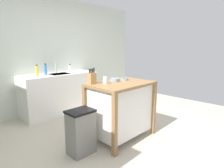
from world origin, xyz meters
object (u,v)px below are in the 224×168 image
object	(u,v)px
knife_block	(92,78)
trash_bin	(81,132)
bottle_spray_cleaner	(45,69)
kitchen_island	(121,107)
bowl_ceramic_wide	(125,79)
bottle_dish_soap	(70,69)
bowl_stoneware_deep	(115,80)
sink_faucet	(56,68)
bottle_hand_soap	(37,71)
drinking_cup	(105,80)

from	to	relation	value
knife_block	trash_bin	distance (m)	0.80
trash_bin	bottle_spray_cleaner	xyz separation A→B (m)	(0.43, 1.82, 0.69)
kitchen_island	knife_block	xyz separation A→B (m)	(-0.39, 0.25, 0.50)
bowl_ceramic_wide	kitchen_island	bearing A→B (deg)	-152.89
bottle_dish_soap	kitchen_island	bearing A→B (deg)	-96.99
knife_block	bowl_stoneware_deep	size ratio (longest dim) A/B	1.66
bowl_stoneware_deep	sink_faucet	bearing A→B (deg)	91.37
bowl_stoneware_deep	bottle_hand_soap	world-z (taller)	bottle_hand_soap
knife_block	bottle_spray_cleaner	world-z (taller)	knife_block
kitchen_island	bowl_ceramic_wide	xyz separation A→B (m)	(0.21, 0.11, 0.42)
bottle_hand_soap	sink_faucet	bearing A→B (deg)	18.63
knife_block	sink_faucet	xyz separation A→B (m)	(0.35, 1.71, -0.01)
trash_bin	bottle_dish_soap	bearing A→B (deg)	60.43
bottle_hand_soap	bowl_stoneware_deep	bearing A→B (deg)	-71.34
bowl_stoneware_deep	bottle_dish_soap	world-z (taller)	bottle_dish_soap
bowl_stoneware_deep	drinking_cup	size ratio (longest dim) A/B	1.37
kitchen_island	bowl_ceramic_wide	bearing A→B (deg)	27.11
bowl_ceramic_wide	bottle_hand_soap	distance (m)	1.84
bowl_stoneware_deep	drinking_cup	world-z (taller)	drinking_cup
knife_block	bowl_ceramic_wide	xyz separation A→B (m)	(0.60, -0.14, -0.07)
knife_block	bottle_spray_cleaner	distance (m)	1.65
sink_faucet	bottle_spray_cleaner	distance (m)	0.29
sink_faucet	bottle_dish_soap	size ratio (longest dim) A/B	1.08
bottle_spray_cleaner	bottle_dish_soap	bearing A→B (deg)	-12.74
bottle_spray_cleaner	bottle_dish_soap	world-z (taller)	bottle_spray_cleaner
bowl_ceramic_wide	bottle_dish_soap	world-z (taller)	bottle_dish_soap
knife_block	bottle_hand_soap	xyz separation A→B (m)	(-0.16, 1.54, -0.01)
bottle_hand_soap	bottle_spray_cleaner	bearing A→B (deg)	24.68
knife_block	trash_bin	bearing A→B (deg)	-153.84
bowl_ceramic_wide	trash_bin	size ratio (longest dim) A/B	0.19
sink_faucet	bottle_hand_soap	world-z (taller)	bottle_hand_soap
kitchen_island	sink_faucet	distance (m)	2.02
knife_block	bowl_ceramic_wide	world-z (taller)	knife_block
trash_bin	bottle_hand_soap	distance (m)	1.86
kitchen_island	bottle_dish_soap	size ratio (longest dim) A/B	4.99
drinking_cup	bottle_hand_soap	bearing A→B (deg)	100.54
kitchen_island	trash_bin	size ratio (longest dim) A/B	1.61
drinking_cup	bottle_dish_soap	bearing A→B (deg)	74.73
kitchen_island	bottle_spray_cleaner	distance (m)	1.98
kitchen_island	trash_bin	xyz separation A→B (m)	(-0.75, 0.07, -0.20)
sink_faucet	bottle_spray_cleaner	bearing A→B (deg)	-166.61
drinking_cup	trash_bin	distance (m)	0.83
bottle_hand_soap	kitchen_island	bearing A→B (deg)	-72.91
bowl_stoneware_deep	bottle_hand_soap	size ratio (longest dim) A/B	0.63
sink_faucet	bowl_stoneware_deep	bearing A→B (deg)	-88.63
bowl_stoneware_deep	sink_faucet	xyz separation A→B (m)	(-0.04, 1.82, 0.05)
drinking_cup	bottle_hand_soap	xyz separation A→B (m)	(-0.31, 1.68, 0.03)
bowl_ceramic_wide	sink_faucet	size ratio (longest dim) A/B	0.55
bowl_stoneware_deep	drinking_cup	bearing A→B (deg)	-171.80
drinking_cup	bottle_hand_soap	world-z (taller)	bottle_hand_soap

